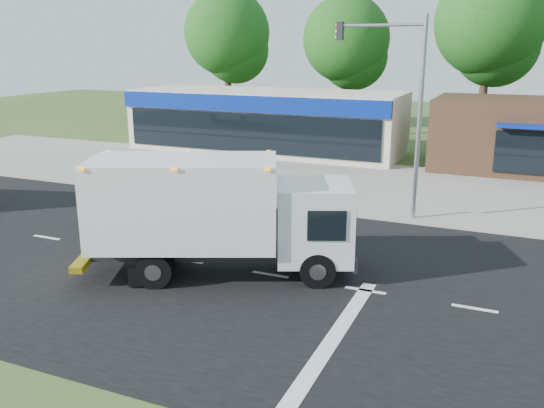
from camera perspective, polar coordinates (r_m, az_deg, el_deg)
The scene contains 11 objects.
ground at distance 17.90m, azimuth -0.16°, elevation -7.05°, with size 120.00×120.00×0.00m, color #385123.
road_asphalt at distance 17.90m, azimuth -0.16°, elevation -7.04°, with size 60.00×14.00×0.02m, color black.
sidewalk at distance 25.21m, azimuth 7.29°, elevation -0.32°, with size 60.00×2.40×0.12m, color gray.
parking_apron at distance 30.68m, azimuth 10.33°, elevation 2.29°, with size 60.00×9.00×0.02m, color gray.
lane_markings at distance 16.28m, azimuth 2.34°, elevation -9.38°, with size 55.20×7.00×0.01m.
ems_box_truck at distance 17.44m, azimuth -5.78°, elevation -0.45°, with size 8.54×5.55×3.64m.
emergency_worker at distance 19.79m, azimuth -15.71°, elevation -2.85°, with size 0.68×0.68×1.70m.
retail_strip_mall at distance 38.71m, azimuth -0.62°, elevation 8.24°, with size 18.00×6.20×4.00m.
brown_storefront at distance 35.49m, azimuth 23.91°, elevation 6.25°, with size 10.00×6.70×4.00m.
traffic_signal_pole at distance 23.24m, azimuth 12.94°, elevation 10.29°, with size 3.51×0.25×8.00m.
background_trees at distance 43.97m, azimuth 14.13°, elevation 15.67°, with size 36.77×7.39×12.10m.
Camera 1 is at (6.60, -15.17, 6.84)m, focal length 38.00 mm.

